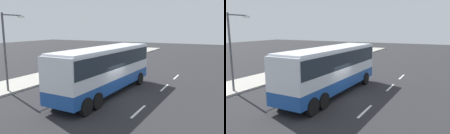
% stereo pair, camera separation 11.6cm
% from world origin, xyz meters
% --- Properties ---
extents(ground_plane, '(120.00, 120.00, 0.00)m').
position_xyz_m(ground_plane, '(0.00, 0.00, 0.00)').
color(ground_plane, '#28282B').
extents(sidewalk_curb, '(80.00, 4.00, 0.15)m').
position_xyz_m(sidewalk_curb, '(0.00, 9.50, 0.07)').
color(sidewalk_curb, '#A8A399').
rests_on(sidewalk_curb, ground_plane).
extents(lane_centreline, '(29.81, 0.16, 0.01)m').
position_xyz_m(lane_centreline, '(-4.43, -2.61, 0.00)').
color(lane_centreline, white).
rests_on(lane_centreline, ground_plane).
extents(coach_bus, '(11.26, 2.93, 3.65)m').
position_xyz_m(coach_bus, '(0.64, 1.00, 2.26)').
color(coach_bus, '#1E4C9E').
rests_on(coach_bus, ground_plane).
extents(pedestrian_near_curb, '(0.32, 0.32, 1.67)m').
position_xyz_m(pedestrian_near_curb, '(8.90, 8.51, 1.11)').
color(pedestrian_near_curb, '#38334C').
rests_on(pedestrian_near_curb, sidewalk_curb).
extents(street_lamp, '(2.11, 0.24, 6.12)m').
position_xyz_m(street_lamp, '(-2.34, 8.24, 3.76)').
color(street_lamp, '#47474C').
rests_on(street_lamp, sidewalk_curb).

